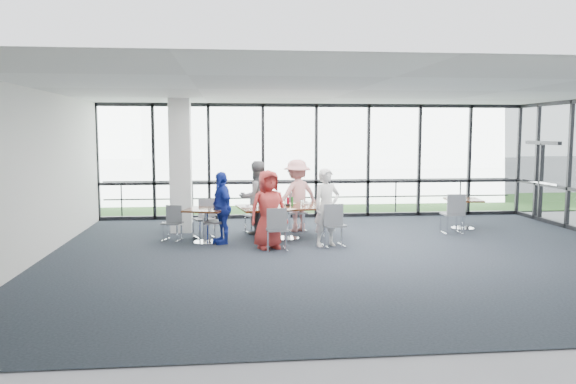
{
  "coord_description": "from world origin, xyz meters",
  "views": [
    {
      "loc": [
        -2.42,
        -10.66,
        2.38
      ],
      "look_at": [
        -1.16,
        1.47,
        1.1
      ],
      "focal_mm": 35.0,
      "sensor_mm": 36.0,
      "label": 1
    }
  ],
  "objects": [
    {
      "name": "diner_near_right",
      "position": [
        -0.4,
        0.9,
        0.82
      ],
      "size": [
        0.71,
        0.61,
        1.64
      ],
      "primitive_type": "imported",
      "rotation": [
        0.0,
        0.0,
        0.33
      ],
      "color": "white",
      "rests_on": "ground"
    },
    {
      "name": "diner_end",
      "position": [
        -2.61,
        1.43,
        0.78
      ],
      "size": [
        0.8,
        1.03,
        1.56
      ],
      "primitive_type": "imported",
      "rotation": [
        0.0,
        0.0,
        -1.2
      ],
      "color": "#1C32A8",
      "rests_on": "ground"
    },
    {
      "name": "plate_fr",
      "position": [
        -0.66,
        2.17,
        0.76
      ],
      "size": [
        0.23,
        0.23,
        0.01
      ],
      "primitive_type": "cylinder",
      "color": "white",
      "rests_on": "main_table"
    },
    {
      "name": "wall_left",
      "position": [
        -6.0,
        0.0,
        1.6
      ],
      "size": [
        0.1,
        10.0,
        3.2
      ],
      "primitive_type": "cube",
      "color": "silver",
      "rests_on": "ground"
    },
    {
      "name": "diner_far_left",
      "position": [
        -1.81,
        2.51,
        0.86
      ],
      "size": [
        0.97,
        0.78,
        1.73
      ],
      "primitive_type": "imported",
      "rotation": [
        0.0,
        0.0,
        3.5
      ],
      "color": "slate",
      "rests_on": "ground"
    },
    {
      "name": "floor",
      "position": [
        0.0,
        0.0,
        -0.01
      ],
      "size": [
        12.0,
        10.0,
        0.02
      ],
      "primitive_type": "cube",
      "color": "black",
      "rests_on": "ground"
    },
    {
      "name": "grass_strip",
      "position": [
        0.0,
        8.0,
        0.01
      ],
      "size": [
        80.0,
        5.0,
        0.01
      ],
      "primitive_type": "cube",
      "color": "#2C5C24",
      "rests_on": "ground"
    },
    {
      "name": "side_table_left",
      "position": [
        -2.96,
        1.5,
        0.62
      ],
      "size": [
        1.01,
        1.01,
        0.75
      ],
      "rotation": [
        0.0,
        0.0,
        -0.29
      ],
      "color": "#3A1C12",
      "rests_on": "ground"
    },
    {
      "name": "menu_b",
      "position": [
        -0.21,
        1.64,
        0.75
      ],
      "size": [
        0.35,
        0.3,
        0.0
      ],
      "primitive_type": "cube",
      "rotation": [
        0.0,
        0.0,
        -0.36
      ],
      "color": "beige",
      "rests_on": "main_table"
    },
    {
      "name": "plate_nl",
      "position": [
        -1.64,
        1.24,
        0.76
      ],
      "size": [
        0.28,
        0.28,
        0.01
      ],
      "primitive_type": "cylinder",
      "color": "white",
      "rests_on": "main_table"
    },
    {
      "name": "exit_door",
      "position": [
        6.0,
        3.75,
        1.05
      ],
      "size": [
        0.12,
        1.6,
        2.1
      ],
      "primitive_type": "cube",
      "color": "black",
      "rests_on": "ground"
    },
    {
      "name": "tumbler_d",
      "position": [
        -1.85,
        1.51,
        0.83
      ],
      "size": [
        0.08,
        0.08,
        0.15
      ],
      "primitive_type": "cylinder",
      "color": "white",
      "rests_on": "main_table"
    },
    {
      "name": "guard_rail",
      "position": [
        0.0,
        5.6,
        0.5
      ],
      "size": [
        12.0,
        0.06,
        0.06
      ],
      "primitive_type": "cylinder",
      "rotation": [
        0.0,
        1.57,
        0.0
      ],
      "color": "#2D2D33",
      "rests_on": "ground"
    },
    {
      "name": "tumbler_c",
      "position": [
        -1.16,
        2.03,
        0.82
      ],
      "size": [
        0.07,
        0.07,
        0.13
      ],
      "primitive_type": "cylinder",
      "color": "white",
      "rests_on": "main_table"
    },
    {
      "name": "chair_spare_la",
      "position": [
        -3.71,
        1.83,
        0.4
      ],
      "size": [
        0.5,
        0.5,
        0.79
      ],
      "primitive_type": null,
      "rotation": [
        0.0,
        0.0,
        -0.36
      ],
      "color": "slate",
      "rests_on": "ground"
    },
    {
      "name": "plate_end",
      "position": [
        -2.04,
        1.63,
        0.76
      ],
      "size": [
        0.27,
        0.27,
        0.01
      ],
      "primitive_type": "cylinder",
      "color": "white",
      "rests_on": "main_table"
    },
    {
      "name": "chair_main_nr",
      "position": [
        -0.26,
        0.84,
        0.45
      ],
      "size": [
        0.52,
        0.52,
        0.9
      ],
      "primitive_type": null,
      "rotation": [
        0.0,
        0.0,
        0.19
      ],
      "color": "slate",
      "rests_on": "ground"
    },
    {
      "name": "green_bottle",
      "position": [
        -1.03,
        1.82,
        0.85
      ],
      "size": [
        0.05,
        0.05,
        0.2
      ],
      "primitive_type": "cylinder",
      "color": "#1E6722",
      "rests_on": "main_table"
    },
    {
      "name": "chair_spare_r",
      "position": [
        2.82,
        2.05,
        0.47
      ],
      "size": [
        0.47,
        0.47,
        0.94
      ],
      "primitive_type": null,
      "rotation": [
        0.0,
        0.0,
        -0.02
      ],
      "color": "slate",
      "rests_on": "ground"
    },
    {
      "name": "diner_far_right",
      "position": [
        -0.81,
        2.76,
        0.87
      ],
      "size": [
        1.27,
        1.0,
        1.75
      ],
      "primitive_type": "imported",
      "rotation": [
        0.0,
        0.0,
        3.57
      ],
      "color": "pink",
      "rests_on": "ground"
    },
    {
      "name": "chair_spare_lb",
      "position": [
        -3.03,
        2.14,
        0.42
      ],
      "size": [
        0.53,
        0.53,
        0.85
      ],
      "primitive_type": null,
      "rotation": [
        0.0,
        0.0,
        3.5
      ],
      "color": "slate",
      "rests_on": "ground"
    },
    {
      "name": "hangar_main",
      "position": [
        4.0,
        32.0,
        3.0
      ],
      "size": [
        24.0,
        10.0,
        6.0
      ],
      "primitive_type": "cube",
      "color": "white",
      "rests_on": "ground"
    },
    {
      "name": "plate_fl",
      "position": [
        -1.76,
        2.03,
        0.76
      ],
      "size": [
        0.24,
        0.24,
        0.01
      ],
      "primitive_type": "cylinder",
      "color": "white",
      "rests_on": "main_table"
    },
    {
      "name": "plate_nr",
      "position": [
        -0.43,
        1.46,
        0.76
      ],
      "size": [
        0.26,
        0.26,
        0.01
      ],
      "primitive_type": "cylinder",
      "color": "white",
      "rests_on": "main_table"
    },
    {
      "name": "menu_c",
      "position": [
        -1.05,
        2.19,
        0.75
      ],
      "size": [
        0.35,
        0.39,
        0.0
      ],
      "primitive_type": "cube",
      "rotation": [
        0.0,
        0.0,
        1.02
      ],
      "color": "beige",
      "rests_on": "main_table"
    },
    {
      "name": "condiment_caddy",
      "position": [
        -1.13,
        1.8,
        0.77
      ],
      "size": [
        0.1,
        0.07,
        0.04
      ],
      "primitive_type": "cube",
      "color": "black",
      "rests_on": "main_table"
    },
    {
      "name": "chair_main_end",
      "position": [
        -2.8,
        1.53,
        0.45
      ],
      "size": [
        0.49,
        0.49,
        0.9
      ],
      "primitive_type": null,
      "rotation": [
        0.0,
        0.0,
        -1.45
      ],
      "color": "slate",
      "rests_on": "ground"
    },
    {
      "name": "main_table",
      "position": [
        -1.16,
        1.77,
        0.64
      ],
      "size": [
        2.3,
        1.53,
        0.75
      ],
      "rotation": [
        0.0,
        0.0,
        0.18
      ],
      "color": "#3A1C12",
      "rests_on": "ground"
    },
    {
      "name": "wall_front",
      "position": [
        0.0,
        -5.0,
        1.6
      ],
      "size": [
        12.0,
        0.1,
        3.2
      ],
      "primitive_type": "cube",
      "color": "silver",
      "rests_on": "ground"
    },
    {
      "name": "ceiling",
      "position": [
        0.0,
        0.0,
        3.2
      ],
      "size": [
        12.0,
        10.0,
        0.04
      ],
      "primitive_type": "cube",
      "color": "white",
      "rests_on": "ground"
    },
    {
      "name": "apron",
      "position": [
        0.0,
        10.0,
        -0.02
      ],
      "size": [
        80.0,
        70.0,
        0.02
      ],
      "primitive_type": "cube",
      "color": "slate",
      "rests_on": "ground"
    },
    {
      "name": "tumbler_a",
      "position": [
        -1.43,
        1.48,
        0.82
      ],
      "size": [
        0.07,
        0.07,
        0.14
      ],
      "primitive_type": "cylinder",
      "color": "white",
      "rests_on": "main_table"
    },
    {
      "name": "structural_column",
      "position": [
        -3.6,
        3.0,
        1.6
      ],
      "size": [
        0.5,
        0.5,
        3.2
      ],
      "primitive_type": "cube",
      "color": "white",
      "rests_on": "ground"
    },
    {
      "name": "chair_main_fl",
      "position": [
        -1.84,
        2.68,
        0.42
      ],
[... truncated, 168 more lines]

